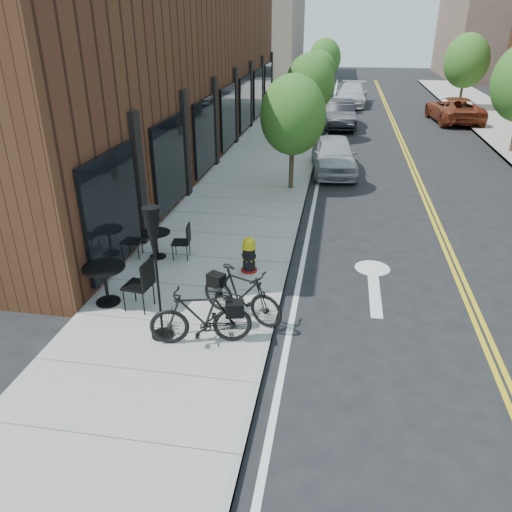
# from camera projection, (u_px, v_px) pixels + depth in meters

# --- Properties ---
(ground) EXTENTS (120.00, 120.00, 0.00)m
(ground) POSITION_uv_depth(u_px,v_px,m) (273.00, 337.00, 9.51)
(ground) COLOR black
(ground) RESTS_ON ground
(sidewalk_near) EXTENTS (4.00, 70.00, 0.12)m
(sidewalk_near) POSITION_uv_depth(u_px,v_px,m) (256.00, 179.00, 18.69)
(sidewalk_near) COLOR #9E9B93
(sidewalk_near) RESTS_ON ground
(building_near) EXTENTS (5.00, 28.00, 7.00)m
(building_near) POSITION_uv_depth(u_px,v_px,m) (169.00, 70.00, 21.45)
(building_near) COLOR #492617
(building_near) RESTS_ON ground
(bg_building_left) EXTENTS (8.00, 14.00, 10.00)m
(bg_building_left) POSITION_uv_depth(u_px,v_px,m) (260.00, 24.00, 51.29)
(bg_building_left) COLOR #726656
(bg_building_left) RESTS_ON ground
(bg_building_right) EXTENTS (10.00, 16.00, 12.00)m
(bg_building_right) POSITION_uv_depth(u_px,v_px,m) (504.00, 13.00, 49.03)
(bg_building_right) COLOR brown
(bg_building_right) RESTS_ON ground
(tree_near_a) EXTENTS (2.20, 2.20, 3.81)m
(tree_near_a) POSITION_uv_depth(u_px,v_px,m) (293.00, 115.00, 16.49)
(tree_near_a) COLOR #382B1E
(tree_near_a) RESTS_ON sidewalk_near
(tree_near_b) EXTENTS (2.30, 2.30, 3.98)m
(tree_near_b) POSITION_uv_depth(u_px,v_px,m) (310.00, 84.00, 23.57)
(tree_near_b) COLOR #382B1E
(tree_near_b) RESTS_ON sidewalk_near
(tree_near_c) EXTENTS (2.10, 2.10, 3.67)m
(tree_near_c) POSITION_uv_depth(u_px,v_px,m) (319.00, 72.00, 30.77)
(tree_near_c) COLOR #382B1E
(tree_near_c) RESTS_ON sidewalk_near
(tree_near_d) EXTENTS (2.40, 2.40, 4.11)m
(tree_near_d) POSITION_uv_depth(u_px,v_px,m) (325.00, 58.00, 37.77)
(tree_near_d) COLOR #382B1E
(tree_near_d) RESTS_ON sidewalk_near
(tree_far_c) EXTENTS (2.80, 2.80, 4.62)m
(tree_far_c) POSITION_uv_depth(u_px,v_px,m) (467.00, 61.00, 31.83)
(tree_far_c) COLOR #382B1E
(tree_far_c) RESTS_ON sidewalk_far
(fire_hydrant) EXTENTS (0.45, 0.45, 0.87)m
(fire_hydrant) POSITION_uv_depth(u_px,v_px,m) (249.00, 255.00, 11.57)
(fire_hydrant) COLOR maroon
(fire_hydrant) RESTS_ON sidewalk_near
(bicycle_left) EXTENTS (1.92, 0.94, 1.11)m
(bicycle_left) POSITION_uv_depth(u_px,v_px,m) (201.00, 316.00, 8.92)
(bicycle_left) COLOR black
(bicycle_left) RESTS_ON sidewalk_near
(bicycle_right) EXTENTS (1.89, 1.21, 1.10)m
(bicycle_right) POSITION_uv_depth(u_px,v_px,m) (241.00, 294.00, 9.66)
(bicycle_right) COLOR black
(bicycle_right) RESTS_ON sidewalk_near
(bistro_set_b) EXTENTS (2.05, 0.97, 1.09)m
(bistro_set_b) POSITION_uv_depth(u_px,v_px,m) (105.00, 279.00, 10.21)
(bistro_set_b) COLOR black
(bistro_set_b) RESTS_ON sidewalk_near
(bistro_set_c) EXTENTS (1.66, 0.78, 0.88)m
(bistro_set_c) POSITION_uv_depth(u_px,v_px,m) (156.00, 241.00, 12.24)
(bistro_set_c) COLOR black
(bistro_set_c) RESTS_ON sidewalk_near
(patio_umbrella) EXTENTS (0.41, 0.41, 2.55)m
(patio_umbrella) POSITION_uv_depth(u_px,v_px,m) (154.00, 247.00, 8.56)
(patio_umbrella) COLOR black
(patio_umbrella) RESTS_ON sidewalk_near
(parked_car_a) EXTENTS (2.06, 4.23, 1.39)m
(parked_car_a) POSITION_uv_depth(u_px,v_px,m) (334.00, 155.00, 19.43)
(parked_car_a) COLOR #A8AAB1
(parked_car_a) RESTS_ON ground
(parked_car_b) EXTENTS (2.06, 4.61, 1.47)m
(parked_car_b) POSITION_uv_depth(u_px,v_px,m) (338.00, 114.00, 27.62)
(parked_car_b) COLOR black
(parked_car_b) RESTS_ON ground
(parked_car_c) EXTENTS (2.39, 5.20, 1.47)m
(parked_car_c) POSITION_uv_depth(u_px,v_px,m) (352.00, 95.00, 34.59)
(parked_car_c) COLOR silver
(parked_car_c) RESTS_ON ground
(parked_car_far) EXTENTS (2.90, 5.37, 1.43)m
(parked_car_far) POSITION_uv_depth(u_px,v_px,m) (454.00, 110.00, 28.98)
(parked_car_far) COLOR maroon
(parked_car_far) RESTS_ON ground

